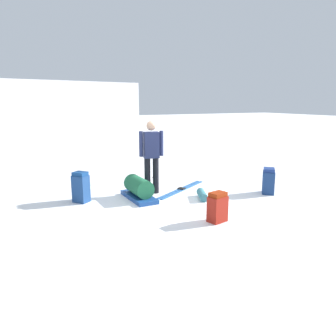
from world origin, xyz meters
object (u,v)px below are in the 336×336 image
(backpack_large_dark, at_px, (268,181))
(ski_poles_planted_near, at_px, (151,156))
(backpack_small_spare, at_px, (217,207))
(gear_sled, at_px, (139,189))
(ski_pair_near, at_px, (182,189))
(sleeping_mat_rolled, at_px, (202,195))
(backpack_bright, at_px, (81,187))
(skier_standing, at_px, (151,153))

(backpack_large_dark, bearing_deg, ski_poles_planted_near, 128.07)
(backpack_small_spare, height_order, gear_sled, backpack_small_spare)
(ski_pair_near, relative_size, backpack_large_dark, 2.91)
(ski_poles_planted_near, relative_size, sleeping_mat_rolled, 2.23)
(backpack_bright, height_order, backpack_small_spare, backpack_bright)
(backpack_large_dark, bearing_deg, sleeping_mat_rolled, 168.27)
(ski_pair_near, bearing_deg, ski_poles_planted_near, 101.65)
(ski_pair_near, xyz_separation_m, gear_sled, (-1.22, -0.23, 0.21))
(backpack_large_dark, distance_m, backpack_small_spare, 2.35)
(backpack_small_spare, xyz_separation_m, sleeping_mat_rolled, (0.52, 1.31, -0.18))
(backpack_small_spare, relative_size, ski_poles_planted_near, 0.45)
(ski_poles_planted_near, distance_m, sleeping_mat_rolled, 2.22)
(ski_pair_near, height_order, ski_poles_planted_near, ski_poles_planted_near)
(ski_pair_near, distance_m, backpack_small_spare, 2.24)
(ski_pair_near, bearing_deg, gear_sled, -169.50)
(backpack_bright, relative_size, sleeping_mat_rolled, 1.21)
(ski_pair_near, bearing_deg, backpack_bright, 177.10)
(backpack_large_dark, relative_size, gear_sled, 0.53)
(backpack_large_dark, height_order, sleeping_mat_rolled, backpack_large_dark)
(backpack_large_dark, relative_size, backpack_small_spare, 1.11)
(gear_sled, relative_size, sleeping_mat_rolled, 2.10)
(ski_pair_near, xyz_separation_m, sleeping_mat_rolled, (0.04, -0.86, 0.08))
(backpack_large_dark, xyz_separation_m, backpack_bright, (-4.07, 1.32, 0.03))
(skier_standing, bearing_deg, ski_pair_near, -4.30)
(backpack_bright, height_order, sleeping_mat_rolled, backpack_bright)
(backpack_bright, bearing_deg, skier_standing, -2.24)
(skier_standing, xyz_separation_m, ski_pair_near, (0.78, -0.06, -0.94))
(ski_pair_near, bearing_deg, skier_standing, 175.70)
(gear_sled, bearing_deg, ski_pair_near, 10.50)
(backpack_large_dark, relative_size, sleeping_mat_rolled, 1.10)
(skier_standing, height_order, sleeping_mat_rolled, skier_standing)
(skier_standing, relative_size, sleeping_mat_rolled, 3.09)
(backpack_large_dark, bearing_deg, backpack_small_spare, -155.48)
(backpack_small_spare, bearing_deg, gear_sled, 110.81)
(backpack_bright, distance_m, backpack_small_spare, 3.00)
(skier_standing, relative_size, backpack_bright, 2.56)
(backpack_bright, distance_m, sleeping_mat_rolled, 2.65)
(ski_poles_planted_near, height_order, sleeping_mat_rolled, ski_poles_planted_near)
(backpack_large_dark, relative_size, ski_poles_planted_near, 0.49)
(skier_standing, distance_m, backpack_large_dark, 2.82)
(backpack_bright, bearing_deg, ski_poles_planted_near, 27.89)
(backpack_bright, xyz_separation_m, sleeping_mat_rolled, (2.45, -0.98, -0.23))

